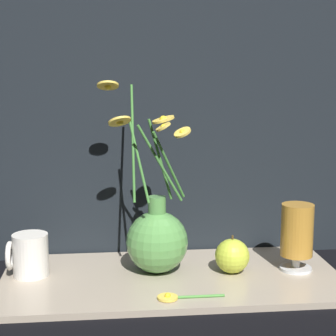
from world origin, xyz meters
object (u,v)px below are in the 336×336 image
(orange_fruit, at_px, (232,256))
(vase_with_flowers, at_px, (157,238))
(tea_glass, at_px, (297,233))
(yellow_mug, at_px, (29,255))

(orange_fruit, bearing_deg, vase_with_flowers, 172.36)
(tea_glass, height_order, orange_fruit, tea_glass)
(vase_with_flowers, xyz_separation_m, tea_glass, (0.28, -0.02, 0.01))
(yellow_mug, relative_size, tea_glass, 0.62)
(vase_with_flowers, bearing_deg, yellow_mug, 178.75)
(vase_with_flowers, height_order, tea_glass, vase_with_flowers)
(vase_with_flowers, relative_size, orange_fruit, 4.94)
(yellow_mug, height_order, tea_glass, tea_glass)
(yellow_mug, bearing_deg, orange_fruit, -3.64)
(vase_with_flowers, xyz_separation_m, yellow_mug, (-0.25, 0.01, -0.03))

